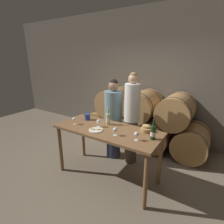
{
  "coord_description": "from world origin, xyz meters",
  "views": [
    {
      "loc": [
        1.49,
        -2.2,
        2.06
      ],
      "look_at": [
        0.0,
        0.15,
        1.18
      ],
      "focal_mm": 28.0,
      "sensor_mm": 36.0,
      "label": 1
    }
  ],
  "objects_px": {
    "person_left": "(113,119)",
    "bread_basket": "(147,129)",
    "wine_glass_far_left": "(74,119)",
    "blue_crock": "(87,117)",
    "cheese_plate": "(96,130)",
    "tasting_table": "(107,135)",
    "wine_bottle_white": "(108,119)",
    "person_right": "(132,118)",
    "wine_bottle_red": "(153,133)",
    "wine_glass_right": "(136,134)",
    "wine_glass_center": "(115,130)",
    "wine_glass_left": "(99,122)"
  },
  "relations": [
    {
      "from": "person_left",
      "to": "wine_bottle_white",
      "type": "bearing_deg",
      "value": -68.44
    },
    {
      "from": "bread_basket",
      "to": "wine_glass_left",
      "type": "relative_size",
      "value": 1.47
    },
    {
      "from": "wine_glass_left",
      "to": "wine_glass_far_left",
      "type": "bearing_deg",
      "value": -162.81
    },
    {
      "from": "cheese_plate",
      "to": "wine_glass_far_left",
      "type": "bearing_deg",
      "value": 177.8
    },
    {
      "from": "tasting_table",
      "to": "blue_crock",
      "type": "relative_size",
      "value": 15.74
    },
    {
      "from": "blue_crock",
      "to": "wine_glass_left",
      "type": "relative_size",
      "value": 0.87
    },
    {
      "from": "wine_glass_left",
      "to": "cheese_plate",
      "type": "bearing_deg",
      "value": -69.28
    },
    {
      "from": "bread_basket",
      "to": "wine_glass_right",
      "type": "bearing_deg",
      "value": -91.22
    },
    {
      "from": "tasting_table",
      "to": "person_left",
      "type": "bearing_deg",
      "value": 113.58
    },
    {
      "from": "person_right",
      "to": "wine_glass_right",
      "type": "xyz_separation_m",
      "value": [
        0.45,
        -0.78,
        0.08
      ]
    },
    {
      "from": "wine_glass_center",
      "to": "wine_bottle_white",
      "type": "bearing_deg",
      "value": 136.57
    },
    {
      "from": "wine_bottle_white",
      "to": "bread_basket",
      "type": "xyz_separation_m",
      "value": [
        0.68,
        0.07,
        -0.06
      ]
    },
    {
      "from": "person_left",
      "to": "wine_bottle_white",
      "type": "height_order",
      "value": "person_left"
    },
    {
      "from": "tasting_table",
      "to": "cheese_plate",
      "type": "height_order",
      "value": "cheese_plate"
    },
    {
      "from": "wine_glass_far_left",
      "to": "wine_glass_center",
      "type": "distance_m",
      "value": 0.84
    },
    {
      "from": "wine_bottle_red",
      "to": "cheese_plate",
      "type": "distance_m",
      "value": 0.9
    },
    {
      "from": "person_left",
      "to": "wine_glass_left",
      "type": "relative_size",
      "value": 12.83
    },
    {
      "from": "tasting_table",
      "to": "person_left",
      "type": "relative_size",
      "value": 1.07
    },
    {
      "from": "cheese_plate",
      "to": "wine_glass_far_left",
      "type": "relative_size",
      "value": 1.75
    },
    {
      "from": "bread_basket",
      "to": "wine_glass_right",
      "type": "distance_m",
      "value": 0.37
    },
    {
      "from": "cheese_plate",
      "to": "wine_glass_left",
      "type": "distance_m",
      "value": 0.18
    },
    {
      "from": "blue_crock",
      "to": "cheese_plate",
      "type": "bearing_deg",
      "value": -35.83
    },
    {
      "from": "bread_basket",
      "to": "wine_glass_left",
      "type": "distance_m",
      "value": 0.8
    },
    {
      "from": "blue_crock",
      "to": "wine_glass_far_left",
      "type": "distance_m",
      "value": 0.31
    },
    {
      "from": "blue_crock",
      "to": "wine_glass_right",
      "type": "height_order",
      "value": "wine_glass_right"
    },
    {
      "from": "wine_glass_center",
      "to": "wine_glass_right",
      "type": "bearing_deg",
      "value": 3.87
    },
    {
      "from": "tasting_table",
      "to": "wine_bottle_white",
      "type": "relative_size",
      "value": 6.03
    },
    {
      "from": "bread_basket",
      "to": "wine_glass_right",
      "type": "height_order",
      "value": "wine_glass_right"
    },
    {
      "from": "wine_bottle_red",
      "to": "bread_basket",
      "type": "distance_m",
      "value": 0.28
    },
    {
      "from": "person_right",
      "to": "wine_bottle_white",
      "type": "distance_m",
      "value": 0.54
    },
    {
      "from": "person_left",
      "to": "blue_crock",
      "type": "bearing_deg",
      "value": -119.02
    },
    {
      "from": "blue_crock",
      "to": "cheese_plate",
      "type": "distance_m",
      "value": 0.55
    },
    {
      "from": "person_left",
      "to": "wine_glass_far_left",
      "type": "distance_m",
      "value": 0.87
    },
    {
      "from": "wine_bottle_white",
      "to": "person_left",
      "type": "bearing_deg",
      "value": 111.56
    },
    {
      "from": "person_right",
      "to": "tasting_table",
      "type": "bearing_deg",
      "value": -100.86
    },
    {
      "from": "wine_glass_far_left",
      "to": "wine_glass_right",
      "type": "height_order",
      "value": "same"
    },
    {
      "from": "wine_bottle_white",
      "to": "wine_glass_center",
      "type": "height_order",
      "value": "wine_bottle_white"
    },
    {
      "from": "wine_glass_far_left",
      "to": "person_left",
      "type": "bearing_deg",
      "value": 68.24
    },
    {
      "from": "person_left",
      "to": "blue_crock",
      "type": "xyz_separation_m",
      "value": [
        -0.27,
        -0.49,
        0.15
      ]
    },
    {
      "from": "person_left",
      "to": "wine_glass_far_left",
      "type": "height_order",
      "value": "person_left"
    },
    {
      "from": "person_right",
      "to": "wine_bottle_red",
      "type": "xyz_separation_m",
      "value": [
        0.64,
        -0.62,
        0.1
      ]
    },
    {
      "from": "person_left",
      "to": "bread_basket",
      "type": "height_order",
      "value": "person_left"
    },
    {
      "from": "blue_crock",
      "to": "wine_glass_right",
      "type": "xyz_separation_m",
      "value": [
        1.14,
        -0.29,
        0.03
      ]
    },
    {
      "from": "cheese_plate",
      "to": "person_left",
      "type": "bearing_deg",
      "value": 101.91
    },
    {
      "from": "tasting_table",
      "to": "wine_glass_right",
      "type": "xyz_separation_m",
      "value": [
        0.58,
        -0.13,
        0.21
      ]
    },
    {
      "from": "wine_bottle_red",
      "to": "wine_glass_center",
      "type": "height_order",
      "value": "wine_bottle_red"
    },
    {
      "from": "wine_bottle_red",
      "to": "wine_glass_center",
      "type": "relative_size",
      "value": 2.32
    },
    {
      "from": "wine_bottle_red",
      "to": "wine_glass_right",
      "type": "xyz_separation_m",
      "value": [
        -0.18,
        -0.16,
        -0.01
      ]
    },
    {
      "from": "wine_bottle_red",
      "to": "person_right",
      "type": "bearing_deg",
      "value": 135.83
    },
    {
      "from": "blue_crock",
      "to": "person_left",
      "type": "bearing_deg",
      "value": 60.98
    }
  ]
}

